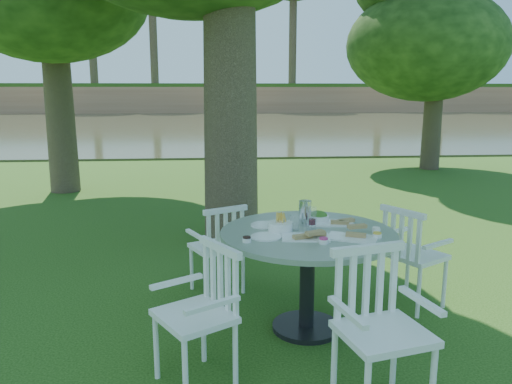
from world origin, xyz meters
TOP-DOWN VIEW (x-y plane):
  - ground at (0.00, 0.00)m, footprint 140.00×140.00m
  - table at (0.29, -1.34)m, footprint 1.40×1.40m
  - chair_ne at (1.26, -0.99)m, footprint 0.62×0.63m
  - chair_nw at (-0.40, -0.55)m, footprint 0.58×0.57m
  - chair_sw at (-0.51, -1.99)m, footprint 0.62×0.63m
  - chair_se at (0.53, -2.34)m, footprint 0.60×0.58m
  - tableware at (0.27, -1.28)m, footprint 1.10×0.77m
  - river at (0.00, 23.00)m, footprint 100.00×28.00m
  - far_bank at (0.28, 41.12)m, footprint 100.00×18.00m

SIDE VIEW (x-z plane):
  - ground at x=0.00m, z-range 0.00..0.00m
  - river at x=0.00m, z-range -0.06..0.06m
  - chair_nw at x=-0.40m, z-range 0.08..0.96m
  - chair_ne at x=1.26m, z-range 0.08..1.01m
  - chair_sw at x=-0.51m, z-range 0.08..1.02m
  - chair_se at x=0.53m, z-range 0.09..1.08m
  - table at x=0.29m, z-range 0.26..1.09m
  - tableware at x=0.27m, z-range 0.77..0.98m
  - far_bank at x=0.28m, z-range -0.35..14.85m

